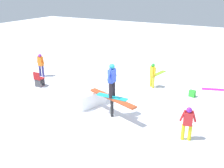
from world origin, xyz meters
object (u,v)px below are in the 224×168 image
object	(u,v)px
main_rider_on_rail	(112,81)
folding_chair	(39,79)
bystander_yellow	(153,74)
bystander_orange	(41,64)
backpack_on_snow	(192,94)
rail_feature	(112,100)
bystander_red	(188,122)
loose_snowboard_magenta	(217,90)
loose_snowboard_lime	(159,73)

from	to	relation	value
main_rider_on_rail	folding_chair	size ratio (longest dim) A/B	1.68
bystander_yellow	folding_chair	world-z (taller)	bystander_yellow
bystander_orange	folding_chair	bearing A→B (deg)	130.44
backpack_on_snow	folding_chair	bearing A→B (deg)	-147.34
rail_feature	main_rider_on_rail	xyz separation A→B (m)	(0.00, 0.00, 0.89)
bystander_red	bystander_yellow	world-z (taller)	bystander_yellow
bystander_orange	folding_chair	xyz separation A→B (m)	(1.09, -1.36, -0.40)
bystander_red	rail_feature	bearing A→B (deg)	157.45
loose_snowboard_magenta	backpack_on_snow	bearing A→B (deg)	-141.62
bystander_orange	loose_snowboard_lime	bearing A→B (deg)	-145.73
rail_feature	backpack_on_snow	xyz separation A→B (m)	(2.60, 3.83, -0.60)
main_rider_on_rail	bystander_yellow	size ratio (longest dim) A/B	1.06
rail_feature	loose_snowboard_lime	world-z (taller)	rail_feature
bystander_orange	bystander_yellow	bearing A→B (deg)	-165.21
loose_snowboard_magenta	rail_feature	bearing A→B (deg)	-143.20
bystander_orange	folding_chair	size ratio (longest dim) A/B	1.66
backpack_on_snow	bystander_orange	bearing A→B (deg)	-157.72
folding_chair	backpack_on_snow	bearing A→B (deg)	-163.42
bystander_red	bystander_yellow	distance (m)	5.20
main_rider_on_rail	loose_snowboard_magenta	distance (m)	6.70
loose_snowboard_magenta	bystander_red	bearing A→B (deg)	-113.20
bystander_yellow	backpack_on_snow	distance (m)	2.36
rail_feature	bystander_yellow	xyz separation A→B (m)	(0.33, 4.06, 0.01)
main_rider_on_rail	bystander_orange	bearing A→B (deg)	158.33
loose_snowboard_magenta	folding_chair	world-z (taller)	folding_chair
main_rider_on_rail	rail_feature	bearing A→B (deg)	0.00
bystander_orange	loose_snowboard_lime	xyz separation A→B (m)	(6.30, 4.04, -0.81)
main_rider_on_rail	folding_chair	xyz separation A→B (m)	(-5.31, 1.12, -1.24)
rail_feature	backpack_on_snow	size ratio (longest dim) A/B	7.53
rail_feature	bystander_orange	xyz separation A→B (m)	(-6.41, 2.48, 0.05)
rail_feature	loose_snowboard_lime	xyz separation A→B (m)	(-0.11, 6.52, -0.76)
bystander_orange	loose_snowboard_magenta	size ratio (longest dim) A/B	0.94
backpack_on_snow	bystander_yellow	bearing A→B (deg)	-172.07
bystander_orange	bystander_yellow	size ratio (longest dim) A/B	1.05
folding_chair	bystander_red	bearing A→B (deg)	168.53
loose_snowboard_lime	bystander_red	bearing A→B (deg)	-141.49
main_rider_on_rail	bystander_yellow	distance (m)	4.17
loose_snowboard_lime	loose_snowboard_magenta	world-z (taller)	same
main_rider_on_rail	loose_snowboard_lime	size ratio (longest dim) A/B	1.00
loose_snowboard_lime	folding_chair	size ratio (longest dim) A/B	1.69
loose_snowboard_magenta	folding_chair	size ratio (longest dim) A/B	1.77
loose_snowboard_magenta	backpack_on_snow	xyz separation A→B (m)	(-0.99, -1.59, 0.16)
rail_feature	bystander_orange	bearing A→B (deg)	177.22
bystander_orange	bystander_red	xyz separation A→B (m)	(9.65, -2.73, -0.08)
bystander_orange	loose_snowboard_magenta	distance (m)	10.45
main_rider_on_rail	loose_snowboard_magenta	size ratio (longest dim) A/B	0.95
loose_snowboard_lime	folding_chair	distance (m)	7.51
bystander_yellow	loose_snowboard_magenta	xyz separation A→B (m)	(3.26, 1.36, -0.77)
bystander_orange	backpack_on_snow	bearing A→B (deg)	-169.89
main_rider_on_rail	bystander_red	distance (m)	3.38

